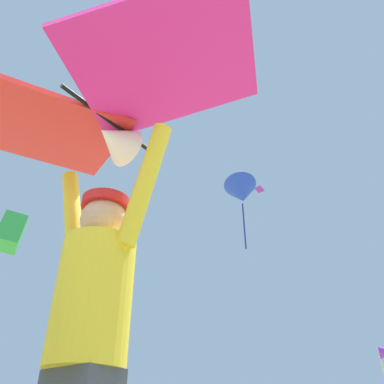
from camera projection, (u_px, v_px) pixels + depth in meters
The scene contains 5 objects.
kite_flyer_person at pixel (88, 339), 1.66m from camera, with size 0.79×0.43×1.92m.
held_stunt_kite at pixel (106, 110), 2.25m from camera, with size 1.94×1.33×0.43m.
distant_kite_green_overhead_distant at pixel (10, 232), 14.78m from camera, with size 1.24×1.43×1.54m.
distant_kite_purple_high_left at pixel (260, 189), 36.20m from camera, with size 0.89×0.85×0.43m.
distant_kite_blue_mid_left at pixel (242, 193), 14.67m from camera, with size 1.83×1.92×2.95m.
Camera 1 is at (0.72, -1.26, 0.58)m, focal length 37.14 mm.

